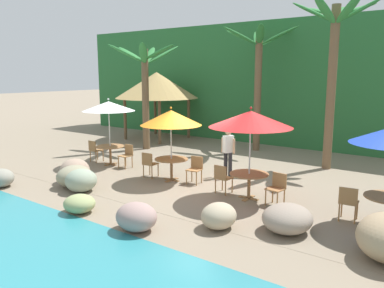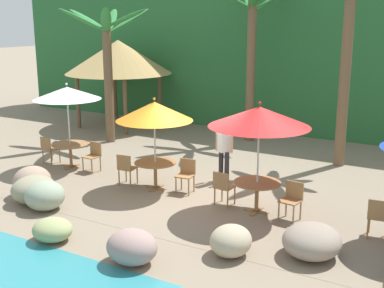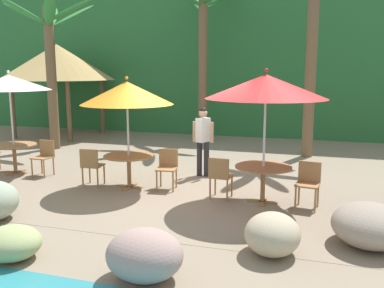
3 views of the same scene
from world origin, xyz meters
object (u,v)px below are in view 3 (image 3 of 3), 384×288
Objects in this scene: palm_tree_nearest at (50,47)px; palm_tree_third at (314,15)px; chair_white_seaward at (45,155)px; chair_red_seaward at (308,181)px; chair_orange_inland at (91,164)px; chair_red_inland at (220,175)px; palapa_hut at (57,62)px; chair_orange_seaward at (167,166)px; umbrella_white at (9,83)px; palm_tree_second at (203,35)px; umbrella_red at (266,87)px; dining_table_red at (263,172)px; dining_table_orange at (129,161)px; umbrella_orange at (127,93)px; waiter_in_white at (203,137)px; dining_table_white at (14,149)px.

palm_tree_third is at bearing 7.92° from palm_tree_nearest.
chair_white_seaward is 1.00× the size of chair_red_seaward.
chair_orange_inland is 0.18× the size of palm_tree_nearest.
chair_white_seaward is at bearing 160.67° from chair_orange_inland.
chair_red_inland is 0.14× the size of palm_tree_third.
chair_orange_inland is 8.35m from palapa_hut.
umbrella_white is at bearing 177.94° from chair_orange_seaward.
palm_tree_second is 5.87m from palapa_hut.
umbrella_white is 7.40m from chair_red_seaward.
chair_orange_inland is 0.33× the size of umbrella_red.
dining_table_red is (5.45, -0.60, 0.10)m from chair_white_seaward.
dining_table_orange is 0.23× the size of palm_tree_nearest.
chair_red_inland is at bearing -8.01° from chair_white_seaward.
palm_tree_second is (-0.92, 6.11, 3.26)m from chair_orange_seaward.
palm_tree_nearest reaches higher than umbrella_orange.
umbrella_orange reaches higher than chair_red_inland.
chair_white_seaward is 0.35× the size of umbrella_orange.
waiter_in_white reaches higher than chair_orange_inland.
waiter_in_white is (2.12, 1.65, 0.47)m from chair_orange_inland.
dining_table_red is at bearing -3.75° from dining_table_orange.
dining_table_white is 0.86m from chair_white_seaward.
umbrella_white is 0.43× the size of palm_tree_third.
umbrella_orange is at bearing -45.77° from palapa_hut.
umbrella_orange is 0.51× the size of palm_tree_nearest.
chair_red_inland is at bearing -71.37° from palm_tree_second.
palm_tree_nearest is 8.18m from palm_tree_third.
umbrella_white is at bearing 173.96° from umbrella_orange.
palm_tree_nearest reaches higher than dining_table_orange.
palm_tree_third is 3.56× the size of waiter_in_white.
waiter_in_white is at bearing 37.95° from chair_orange_inland.
chair_white_seaward is at bearing 171.99° from chair_red_inland.
umbrella_white is 4.53m from chair_orange_seaward.
umbrella_red reaches higher than chair_orange_seaward.
umbrella_orange is 0.56× the size of palapa_hut.
chair_white_seaward is 1.00× the size of chair_red_inland.
palapa_hut is (-2.55, 5.69, 2.25)m from dining_table_white.
waiter_in_white is (4.62, 1.13, 0.37)m from dining_table_white.
chair_red_inland is at bearing -64.08° from waiter_in_white.
chair_red_inland is at bearing -176.91° from umbrella_red.
palm_tree_second is at bearing 67.94° from chair_white_seaward.
palm_tree_nearest is at bearing -172.08° from palm_tree_third.
palapa_hut is at bearing 144.83° from umbrella_red.
dining_table_white is 1.26× the size of chair_red_seaward.
umbrella_red is (2.97, -0.19, 1.66)m from dining_table_orange.
umbrella_white is 1.66m from dining_table_white.
dining_table_white is at bearing -71.70° from palm_tree_nearest.
umbrella_red is 0.54× the size of palm_tree_nearest.
palapa_hut is at bearing 141.85° from chair_red_inland.
umbrella_white reaches higher than dining_table_orange.
dining_table_red is 0.20× the size of palm_tree_second.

